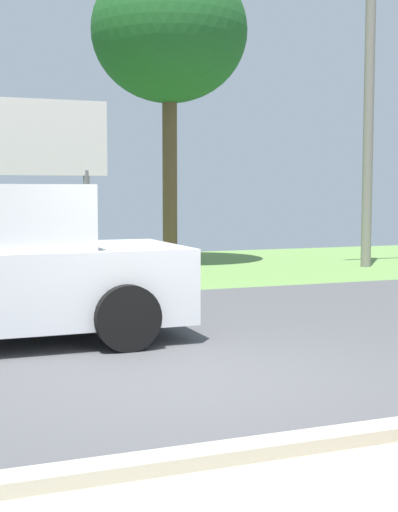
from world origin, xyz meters
name	(u,v)px	position (x,y,z in m)	size (l,w,h in m)	color
ground_plane	(121,331)	(0.00, 2.95, -0.05)	(40.00, 22.00, 0.20)	#4C4C4F
utility_pole	(369,103)	(7.54, 8.42, 3.87)	(1.80, 0.24, 7.39)	gray
roadside_billboard	(38,151)	(-0.37, 7.36, 2.55)	(2.60, 0.12, 3.50)	slate
tree_left_far	(169,33)	(3.32, 10.60, 5.61)	(3.76, 3.76, 7.36)	brown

